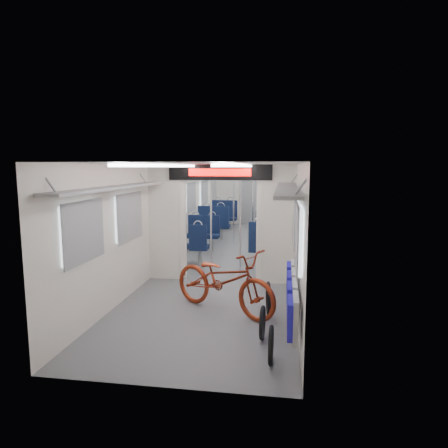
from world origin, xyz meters
name	(u,v)px	position (x,y,z in m)	size (l,w,h in m)	color
carriage	(232,199)	(0.00, -0.27, 1.50)	(12.00, 12.02, 2.31)	#515456
bicycle	(224,280)	(0.32, -3.75, 0.51)	(0.67, 1.93, 1.02)	maroon
flip_bench	(292,295)	(1.35, -4.53, 0.58)	(0.12, 2.09, 0.50)	gray
bike_hoop_a	(271,347)	(1.11, -5.34, 0.20)	(0.46, 0.46, 0.05)	black
bike_hoop_b	(262,325)	(0.98, -4.68, 0.20)	(0.45, 0.45, 0.05)	black
bike_hoop_c	(268,300)	(1.02, -3.77, 0.23)	(0.52, 0.52, 0.05)	black
seat_bay_near_left	(197,236)	(-0.94, -0.01, 0.52)	(0.88, 1.92, 1.05)	black
seat_bay_near_right	(272,235)	(0.93, 0.18, 0.57)	(0.96, 2.29, 1.16)	black
seat_bay_far_left	(219,217)	(-0.93, 3.51, 0.58)	(0.96, 2.33, 1.18)	black
seat_bay_far_right	(275,220)	(0.93, 3.16, 0.57)	(0.95, 2.28, 1.16)	black
stanchion_near_left	(211,220)	(-0.28, -1.52, 1.15)	(0.04, 0.04, 2.30)	silver
stanchion_near_right	(240,221)	(0.34, -1.57, 1.15)	(0.04, 0.04, 2.30)	silver
stanchion_far_left	(234,205)	(-0.23, 1.85, 1.15)	(0.04, 0.04, 2.30)	silver
stanchion_far_right	(253,206)	(0.33, 1.77, 1.15)	(0.04, 0.04, 2.30)	silver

